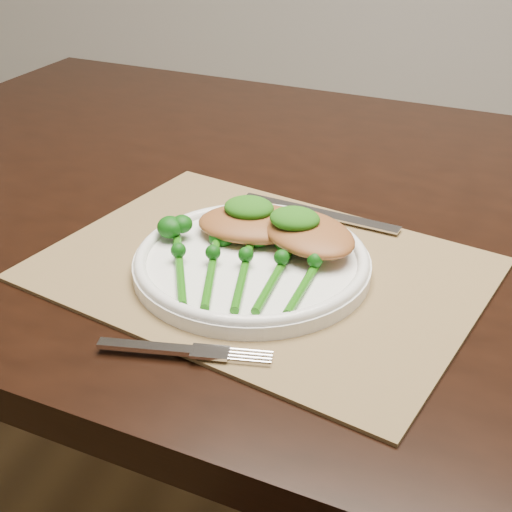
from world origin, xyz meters
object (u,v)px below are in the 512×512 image
(chicken_fillet_left, at_px, (255,223))
(broccolini_bundle, at_px, (243,273))
(dinner_plate, at_px, (252,261))
(dining_table, at_px, (349,434))
(placemat, at_px, (261,269))

(chicken_fillet_left, xyz_separation_m, broccolini_bundle, (0.02, -0.09, -0.01))
(broccolini_bundle, bearing_deg, dinner_plate, 85.08)
(dining_table, distance_m, dinner_plate, 0.44)
(placemat, distance_m, dinner_plate, 0.02)
(dinner_plate, xyz_separation_m, chicken_fillet_left, (-0.01, 0.05, 0.02))
(dinner_plate, bearing_deg, placemat, 53.23)
(dining_table, distance_m, placemat, 0.42)
(dinner_plate, bearing_deg, broccolini_bundle, -85.82)
(dining_table, distance_m, chicken_fillet_left, 0.44)
(dining_table, bearing_deg, placemat, -108.71)
(chicken_fillet_left, height_order, broccolini_bundle, chicken_fillet_left)
(dining_table, bearing_deg, chicken_fillet_left, -121.57)
(dinner_plate, xyz_separation_m, broccolini_bundle, (0.00, -0.04, 0.01))
(placemat, height_order, broccolini_bundle, broccolini_bundle)
(placemat, distance_m, broccolini_bundle, 0.05)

